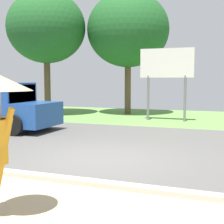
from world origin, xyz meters
TOP-DOWN VIEW (x-y plane):
  - ground_plane at (0.00, 2.95)m, footprint 40.00×22.00m
  - roadside_billboard at (0.07, 8.29)m, footprint 2.60×0.12m
  - tree_left_far at (-6.95, 8.91)m, footprint 4.43×4.43m
  - tree_right_mid at (-2.69, 10.78)m, footprint 4.71×4.71m

SIDE VIEW (x-z plane):
  - ground_plane at x=0.00m, z-range -0.15..0.05m
  - roadside_billboard at x=0.07m, z-range 0.80..4.30m
  - tree_right_mid at x=-2.69m, z-range 1.34..8.34m
  - tree_left_far at x=-6.95m, z-range 1.45..8.41m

